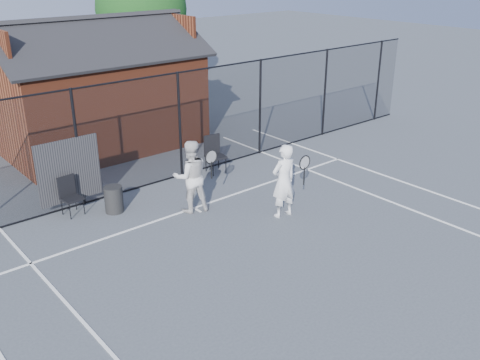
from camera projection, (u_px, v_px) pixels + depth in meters
ground at (276, 255)px, 11.30m from camera, size 80.00×80.00×0.00m
court_lines at (323, 282)px, 10.36m from camera, size 11.02×18.00×0.01m
fence at (139, 137)px, 14.09m from camera, size 22.04×3.00×3.00m
clubhouse at (98, 98)px, 17.34m from camera, size 6.50×4.36×4.19m
tree_right at (141, 10)px, 23.38m from camera, size 3.97×3.97×5.70m
player_front at (284, 181)px, 12.69m from camera, size 0.83×0.63×1.83m
player_back at (191, 176)px, 12.96m from camera, size 1.07×0.94×1.82m
chair_left at (72, 197)px, 12.91m from camera, size 0.51×0.52×0.94m
chair_right at (216, 155)px, 15.46m from camera, size 0.58×0.60×1.07m
waste_bin at (114, 199)px, 13.11m from camera, size 0.48×0.48×0.67m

